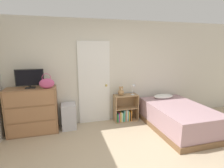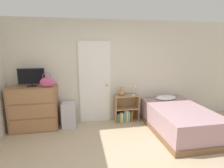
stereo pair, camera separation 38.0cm
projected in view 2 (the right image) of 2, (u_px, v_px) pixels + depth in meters
wall_back at (96, 72)px, 4.38m from camera, size 10.00×0.06×2.55m
door_closed at (95, 83)px, 4.38m from camera, size 0.78×0.09×2.04m
dresser at (34, 108)px, 4.02m from camera, size 1.05×0.45×1.03m
tv at (31, 77)px, 3.87m from camera, size 0.57×0.16×0.41m
handbag at (47, 82)px, 3.83m from camera, size 0.31×0.12×0.32m
storage_bin at (69, 115)px, 4.22m from camera, size 0.33×0.39×0.59m
bookshelf at (125, 112)px, 4.53m from camera, size 0.61×0.29×0.69m
teddy_bear at (122, 92)px, 4.40m from camera, size 0.15×0.15×0.23m
desk_lamp at (134, 88)px, 4.40m from camera, size 0.11×0.11×0.28m
bed at (179, 119)px, 3.97m from camera, size 1.21×1.85×0.67m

